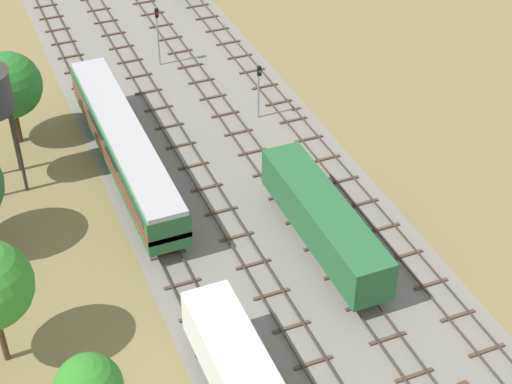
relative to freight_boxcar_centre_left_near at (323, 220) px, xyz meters
name	(u,v)px	position (x,y,z in m)	size (l,w,h in m)	color
ground_plane	(173,85)	(-2.43, 24.70, -2.45)	(480.00, 480.00, 0.00)	olive
ballast_bed	(173,84)	(-2.43, 24.70, -2.45)	(18.53, 176.00, 0.01)	gray
track_far_left	(89,94)	(-9.69, 25.70, -2.31)	(2.40, 126.00, 0.29)	#47382D
track_left	(143,83)	(-4.85, 25.70, -2.31)	(2.40, 126.00, 0.29)	#47382D
track_centre_left	(196,73)	(-0.01, 25.70, -2.31)	(2.40, 126.00, 0.29)	#47382D
track_centre	(246,63)	(4.84, 25.70, -2.31)	(2.40, 126.00, 0.29)	#47382D
freight_boxcar_centre_left_near	(323,220)	(0.00, 0.00, 0.00)	(2.87, 14.00, 3.60)	#286638
passenger_coach_far_left_mid	(124,145)	(-9.69, 13.21, 0.16)	(2.96, 22.00, 3.80)	#286638
signal_post_nearest	(259,84)	(2.42, 16.78, 0.69)	(0.28, 0.47, 4.90)	gray
signal_post_near	(157,29)	(-2.43, 28.58, 1.13)	(0.28, 0.47, 5.66)	gray
lineside_tree_2	(8,85)	(-16.42, 20.75, 2.59)	(5.10, 5.10, 7.61)	#4C331E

